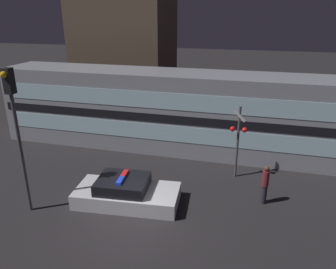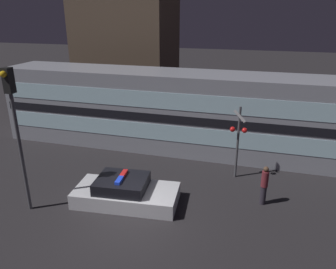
{
  "view_description": "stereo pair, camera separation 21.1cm",
  "coord_description": "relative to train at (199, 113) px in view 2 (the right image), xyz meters",
  "views": [
    {
      "loc": [
        4.13,
        -9.73,
        7.51
      ],
      "look_at": [
        0.31,
        4.33,
        1.97
      ],
      "focal_mm": 35.0,
      "sensor_mm": 36.0,
      "label": 1
    },
    {
      "loc": [
        4.34,
        -9.67,
        7.51
      ],
      "look_at": [
        0.31,
        4.33,
        1.97
      ],
      "focal_mm": 35.0,
      "sensor_mm": 36.0,
      "label": 2
    }
  ],
  "objects": [
    {
      "name": "traffic_light_corner",
      "position": [
        -5.34,
        -7.81,
        1.7
      ],
      "size": [
        0.3,
        0.46,
        5.67
      ],
      "color": "#4C4C51",
      "rests_on": "ground_plane"
    },
    {
      "name": "pedestrian",
      "position": [
        3.66,
        -4.83,
        -1.32
      ],
      "size": [
        0.29,
        0.29,
        1.7
      ],
      "color": "#2D2833",
      "rests_on": "ground_plane"
    },
    {
      "name": "crossing_signal_near",
      "position": [
        2.36,
        -2.81,
        -0.13
      ],
      "size": [
        0.78,
        0.31,
        3.5
      ],
      "color": "#4C4C51",
      "rests_on": "ground_plane"
    },
    {
      "name": "building_left",
      "position": [
        -7.4,
        7.76,
        2.89
      ],
      "size": [
        7.15,
        5.63,
        10.17
      ],
      "color": "brown",
      "rests_on": "ground_plane"
    },
    {
      "name": "ground_plane",
      "position": [
        -1.21,
        -7.47,
        -2.19
      ],
      "size": [
        120.0,
        120.0,
        0.0
      ],
      "primitive_type": "plane",
      "color": "#262326"
    },
    {
      "name": "train",
      "position": [
        0.0,
        0.0,
        0.0
      ],
      "size": [
        22.95,
        3.03,
        4.38
      ],
      "color": "gray",
      "rests_on": "ground_plane"
    },
    {
      "name": "police_car",
      "position": [
        -1.83,
        -6.28,
        -1.74
      ],
      "size": [
        4.41,
        2.35,
        1.23
      ],
      "rotation": [
        0.0,
        0.0,
        0.1
      ],
      "color": "silver",
      "rests_on": "ground_plane"
    }
  ]
}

